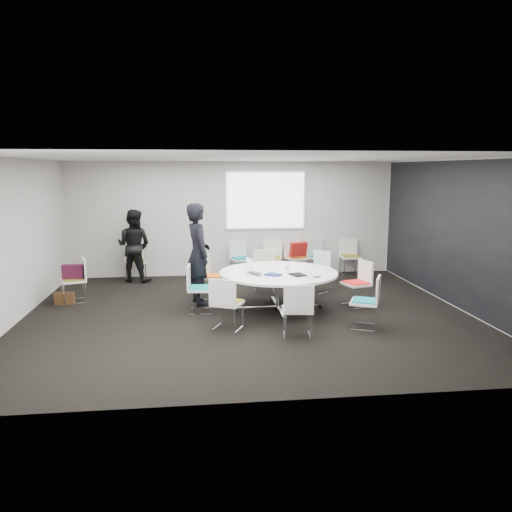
{
  "coord_description": "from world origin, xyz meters",
  "views": [
    {
      "loc": [
        -0.88,
        -8.75,
        2.6
      ],
      "look_at": [
        0.2,
        0.4,
        1.0
      ],
      "focal_mm": 35.0,
      "sensor_mm": 36.0,
      "label": 1
    }
  ],
  "objects": [
    {
      "name": "notebook_black",
      "position": [
        0.89,
        -0.15,
        0.74
      ],
      "size": [
        0.3,
        0.35,
        0.02
      ],
      "primitive_type": "cube",
      "rotation": [
        0.0,
        0.0,
        0.31
      ],
      "color": "black",
      "rests_on": "conference_table"
    },
    {
      "name": "person_main",
      "position": [
        -0.88,
        0.81,
        0.99
      ],
      "size": [
        0.65,
        0.82,
        1.98
      ],
      "primitive_type": "imported",
      "rotation": [
        0.0,
        0.0,
        1.84
      ],
      "color": "black",
      "rests_on": "ground"
    },
    {
      "name": "chair_ring_f",
      "position": [
        -0.43,
        -0.86,
        0.28
      ],
      "size": [
        0.61,
        0.6,
        0.88
      ],
      "rotation": [
        0.0,
        0.0,
        5.85
      ],
      "color": "silver",
      "rests_on": "ground"
    },
    {
      "name": "papers_front",
      "position": [
        1.34,
        0.13,
        0.73
      ],
      "size": [
        0.36,
        0.33,
        0.0
      ],
      "primitive_type": "cube",
      "rotation": [
        0.0,
        0.0,
        -0.51
      ],
      "color": "silver",
      "rests_on": "conference_table"
    },
    {
      "name": "conference_table",
      "position": [
        0.6,
        0.2,
        0.54
      ],
      "size": [
        2.19,
        2.19,
        0.73
      ],
      "color": "silver",
      "rests_on": "ground"
    },
    {
      "name": "room_shell",
      "position": [
        0.09,
        0.0,
        1.4
      ],
      "size": [
        8.08,
        7.08,
        2.88
      ],
      "color": "black",
      "rests_on": "ground"
    },
    {
      "name": "chair_back_b",
      "position": [
        0.92,
        3.17,
        0.28
      ],
      "size": [
        0.55,
        0.54,
        0.88
      ],
      "rotation": [
        0.0,
        0.0,
        2.93
      ],
      "color": "silver",
      "rests_on": "ground"
    },
    {
      "name": "person_back",
      "position": [
        -2.37,
        3.0,
        0.85
      ],
      "size": [
        0.99,
        0.88,
        1.7
      ],
      "primitive_type": "imported",
      "rotation": [
        0.0,
        0.0,
        2.8
      ],
      "color": "black",
      "rests_on": "ground"
    },
    {
      "name": "papers_right",
      "position": [
        1.06,
        0.34,
        0.73
      ],
      "size": [
        0.37,
        0.34,
        0.0
      ],
      "primitive_type": "cube",
      "rotation": [
        0.0,
        0.0,
        0.59
      ],
      "color": "white",
      "rests_on": "conference_table"
    },
    {
      "name": "laptop_lid",
      "position": [
        0.07,
        0.31,
        0.86
      ],
      "size": [
        0.09,
        0.29,
        0.22
      ],
      "primitive_type": "cube",
      "rotation": [
        0.0,
        0.0,
        1.82
      ],
      "color": "silver",
      "rests_on": "conference_table"
    },
    {
      "name": "phone",
      "position": [
        1.2,
        -0.35,
        0.73
      ],
      "size": [
        0.15,
        0.09,
        0.01
      ],
      "primitive_type": "cube",
      "rotation": [
        0.0,
        0.0,
        0.15
      ],
      "color": "black",
      "rests_on": "conference_table"
    },
    {
      "name": "red_jacket",
      "position": [
        1.53,
        2.94,
        0.7
      ],
      "size": [
        0.47,
        0.31,
        0.36
      ],
      "primitive_type": "cube",
      "rotation": [
        0.17,
        0.0,
        0.38
      ],
      "color": "#A91914",
      "rests_on": "chair_back_c"
    },
    {
      "name": "laptop",
      "position": [
        0.17,
        0.07,
        0.74
      ],
      "size": [
        0.38,
        0.42,
        0.03
      ],
      "primitive_type": "imported",
      "rotation": [
        0.0,
        0.0,
        2.14
      ],
      "color": "#333338",
      "rests_on": "conference_table"
    },
    {
      "name": "chair_ring_c",
      "position": [
        0.54,
        1.65,
        0.28
      ],
      "size": [
        0.49,
        0.48,
        0.88
      ],
      "rotation": [
        0.0,
        0.0,
        3.08
      ],
      "color": "silver",
      "rests_on": "ground"
    },
    {
      "name": "chair_ring_h",
      "position": [
        1.85,
        -1.04,
        0.28
      ],
      "size": [
        0.6,
        0.61,
        0.88
      ],
      "rotation": [
        0.0,
        0.0,
        7.41
      ],
      "color": "silver",
      "rests_on": "ground"
    },
    {
      "name": "maroon_bag",
      "position": [
        -3.34,
        1.21,
        0.62
      ],
      "size": [
        0.4,
        0.14,
        0.28
      ],
      "primitive_type": "cube",
      "rotation": [
        0.0,
        0.0,
        0.01
      ],
      "color": "#421126",
      "rests_on": "chair_spare_left"
    },
    {
      "name": "cup",
      "position": [
        0.78,
        0.37,
        0.78
      ],
      "size": [
        0.08,
        0.08,
        0.09
      ],
      "primitive_type": "cylinder",
      "color": "white",
      "rests_on": "conference_table"
    },
    {
      "name": "projection_screen",
      "position": [
        0.8,
        3.46,
        1.85
      ],
      "size": [
        1.9,
        0.03,
        1.35
      ],
      "primitive_type": "cube",
      "color": "white",
      "rests_on": "room_shell"
    },
    {
      "name": "chair_ring_g",
      "position": [
        0.65,
        -1.36,
        0.28
      ],
      "size": [
        0.51,
        0.5,
        0.88
      ],
      "rotation": [
        0.0,
        0.0,
        6.16
      ],
      "color": "silver",
      "rests_on": "ground"
    },
    {
      "name": "chair_back_c",
      "position": [
        1.53,
        3.16,
        0.28
      ],
      "size": [
        0.58,
        0.57,
        0.88
      ],
      "rotation": [
        0.0,
        0.0,
        3.45
      ],
      "color": "silver",
      "rests_on": "ground"
    },
    {
      "name": "chair_spare_left",
      "position": [
        -3.32,
        1.21,
        0.28
      ],
      "size": [
        0.58,
        0.58,
        0.88
      ],
      "rotation": [
        0.0,
        0.0,
        1.92
      ],
      "color": "silver",
      "rests_on": "ground"
    },
    {
      "name": "chair_ring_d",
      "position": [
        -0.55,
        1.19,
        0.28
      ],
      "size": [
        0.58,
        0.59,
        0.88
      ],
      "rotation": [
        0.0,
        0.0,
        4.35
      ],
      "color": "silver",
      "rests_on": "ground"
    },
    {
      "name": "chair_back_d",
      "position": [
        2.11,
        3.16,
        0.28
      ],
      "size": [
        0.59,
        0.58,
        0.88
      ],
      "rotation": [
        0.0,
        0.0,
        3.51
      ],
      "color": "silver",
      "rests_on": "ground"
    },
    {
      "name": "chair_person_back",
      "position": [
        -2.37,
        3.17,
        0.28
      ],
      "size": [
        0.56,
        0.55,
        0.88
      ],
      "rotation": [
        0.0,
        0.0,
        3.4
      ],
      "color": "silver",
      "rests_on": "ground"
    },
    {
      "name": "chair_ring_e",
      "position": [
        -0.87,
        0.21,
        0.28
      ],
      "size": [
        0.48,
        0.49,
        0.88
      ],
      "rotation": [
        0.0,
        0.0,
        4.64
      ],
      "color": "silver",
      "rests_on": "ground"
    },
    {
      "name": "chair_ring_b",
      "position": [
        1.63,
        1.45,
        0.28
      ],
      "size": [
        0.64,
        0.64,
        0.88
      ],
      "rotation": [
        0.0,
        0.0,
        2.24
      ],
      "color": "silver",
      "rests_on": "ground"
    },
    {
      "name": "brown_bag",
      "position": [
        -3.48,
        1.05,
        0.12
      ],
      "size": [
        0.37,
        0.18,
        0.24
      ],
      "primitive_type": "cube",
      "rotation": [
        0.0,
        0.0,
        -0.05
      ],
      "color": "#422A15",
      "rests_on": "ground"
    },
    {
      "name": "chair_ring_a",
      "position": [
        2.13,
        0.27,
        0.28
      ],
      "size": [
        0.56,
        0.57,
        0.88
      ],
      "rotation": [
        0.0,
        0.0,
        1.85
      ],
      "color": "silver",
      "rests_on": "ground"
    },
    {
      "name": "tablet_folio",
      "position": [
        0.45,
        -0.09,
        0.74
      ],
      "size": [
        0.33,
        0.32,
        0.03
      ],
      "primitive_type": "cube",
      "rotation": [
        0.0,
        0.0,
        -0.74
      ],
      "color": "navy",
      "rests_on": "conference_table"
    },
    {
      "name": "chair_back_a",
      "position": [
        0.17,
        3.16,
        0.28
      ],
      "size": [
        0.58,
        0.57,
        0.88
      ],
      "rotation": [
        0.0,
        0.0,
        3.47
      ],
      "color": "silver",
      "rests_on": "ground"
    },
    {
      "name": "chair_back_e",
      "position": [
        2.9,
        3.17,
        0.28
      ],
      "size": [
        0.47,
        0.46,
        0.88
      ],
      "rotation": [
        0.0,
        0.0,
        3.12
      ],
      "color": "silver",
      "rests_on": "ground"
    }
  ]
}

